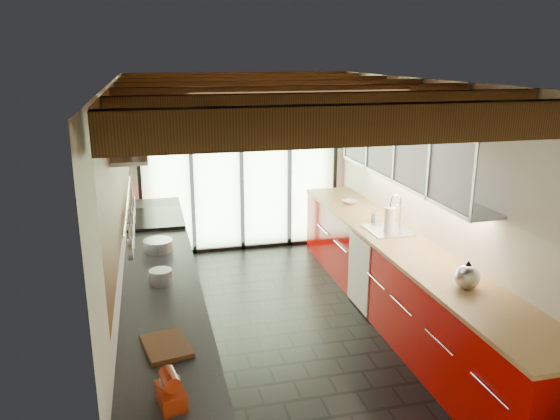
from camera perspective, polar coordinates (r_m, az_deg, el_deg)
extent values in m
plane|color=black|center=(5.91, 0.77, -12.80)|extent=(5.50, 5.50, 0.00)
plane|color=silver|center=(8.02, -4.12, 4.83)|extent=(3.20, 0.00, 3.20)
plane|color=silver|center=(3.04, 14.41, -15.20)|extent=(3.20, 0.00, 3.20)
plane|color=silver|center=(5.26, -16.33, -1.80)|extent=(0.00, 5.50, 5.50)
plane|color=silver|center=(6.00, 15.79, 0.42)|extent=(0.00, 5.50, 5.50)
plane|color=#472814|center=(5.19, 0.88, 13.25)|extent=(5.50, 5.50, 0.00)
cube|color=#593316|center=(3.08, 11.58, 8.81)|extent=(3.14, 0.14, 0.22)
cube|color=#593316|center=(3.91, 5.94, 10.51)|extent=(3.14, 0.14, 0.22)
cube|color=#593316|center=(4.76, 2.26, 11.55)|extent=(3.14, 0.14, 0.22)
cube|color=#593316|center=(5.63, -0.30, 12.25)|extent=(3.14, 0.14, 0.22)
cube|color=#593316|center=(6.51, -2.19, 12.74)|extent=(3.14, 0.14, 0.22)
cube|color=#593316|center=(7.39, -3.63, 13.11)|extent=(3.14, 0.14, 0.22)
cube|color=brown|center=(7.85, -4.23, 12.32)|extent=(3.14, 0.06, 0.50)
plane|color=brown|center=(5.29, -16.49, 5.85)|extent=(0.00, 4.90, 4.90)
plane|color=#C6EAAD|center=(8.06, -4.07, 3.24)|extent=(2.90, 0.00, 2.90)
cube|color=black|center=(7.94, -14.43, 2.58)|extent=(0.05, 0.04, 2.15)
cube|color=black|center=(8.40, 5.76, 3.73)|extent=(0.05, 0.04, 2.15)
cube|color=black|center=(8.01, -4.02, 3.17)|extent=(0.06, 0.05, 2.15)
cube|color=black|center=(7.85, -4.17, 10.85)|extent=(2.90, 0.05, 0.06)
cylinder|color=red|center=(7.81, -4.18, 12.30)|extent=(0.34, 0.04, 0.34)
cylinder|color=beige|center=(7.79, -4.15, 12.29)|extent=(0.28, 0.02, 0.28)
cube|color=#AC0703|center=(5.56, -12.24, -10.04)|extent=(0.65, 5.00, 0.88)
cube|color=black|center=(5.38, -12.53, -5.63)|extent=(0.68, 5.00, 0.04)
cube|color=silver|center=(6.90, -12.65, -4.84)|extent=(0.66, 0.90, 0.90)
cube|color=black|center=(6.74, -12.90, -0.94)|extent=(0.65, 0.90, 0.06)
cube|color=#AC0703|center=(6.13, 12.50, -7.53)|extent=(0.65, 5.00, 0.88)
cube|color=#9E7F4C|center=(5.97, 12.77, -3.47)|extent=(0.68, 5.00, 0.04)
cube|color=white|center=(6.34, 8.22, -6.50)|extent=(0.02, 0.60, 0.84)
cube|color=silver|center=(6.30, 11.19, -2.10)|extent=(0.45, 0.52, 0.02)
cylinder|color=silver|center=(6.31, 12.47, -0.48)|extent=(0.02, 0.02, 0.34)
torus|color=silver|center=(6.24, 12.07, 0.98)|extent=(0.14, 0.02, 0.14)
plane|color=silver|center=(5.98, 11.93, 6.05)|extent=(0.00, 3.00, 3.00)
cube|color=#9EA0A5|center=(6.12, 13.19, 3.00)|extent=(0.34, 3.00, 0.03)
cube|color=#9EA0A5|center=(6.01, 13.60, 9.23)|extent=(0.34, 3.00, 0.03)
cylinder|color=silver|center=(5.50, -15.73, 0.86)|extent=(0.02, 2.20, 0.02)
cube|color=silver|center=(5.27, -15.29, 7.28)|extent=(0.28, 2.60, 0.03)
cylinder|color=silver|center=(4.69, -15.35, -4.02)|extent=(0.04, 0.18, 0.18)
cylinder|color=silver|center=(5.02, -15.28, -2.68)|extent=(0.04, 0.22, 0.22)
cylinder|color=silver|center=(5.35, -15.21, -1.51)|extent=(0.04, 0.26, 0.26)
cylinder|color=silver|center=(5.69, -15.15, -0.48)|extent=(0.04, 0.18, 0.18)
cylinder|color=silver|center=(6.02, -15.10, 0.44)|extent=(0.04, 0.22, 0.22)
cube|color=#B22B0E|center=(3.34, -11.34, -18.51)|extent=(0.18, 0.26, 0.10)
cylinder|color=#B22B0E|center=(3.26, -11.44, -16.93)|extent=(0.12, 0.17, 0.10)
cylinder|color=silver|center=(3.36, -11.41, -17.62)|extent=(0.14, 0.14, 0.10)
cylinder|color=silver|center=(4.88, -12.35, -6.84)|extent=(0.24, 0.24, 0.13)
cylinder|color=silver|center=(5.68, -12.62, -3.62)|extent=(0.36, 0.36, 0.11)
cube|color=brown|center=(3.90, -11.77, -13.74)|extent=(0.36, 0.45, 0.03)
sphere|color=silver|center=(4.94, 18.99, -6.52)|extent=(0.26, 0.26, 0.22)
cone|color=black|center=(4.90, 19.11, -5.24)|extent=(0.10, 0.10, 0.06)
cylinder|color=silver|center=(5.03, 18.28, -5.94)|extent=(0.04, 0.09, 0.05)
cylinder|color=white|center=(6.21, 11.40, -1.05)|extent=(0.15, 0.15, 0.28)
cylinder|color=silver|center=(6.17, 11.49, 0.47)|extent=(0.03, 0.03, 0.05)
imported|color=silver|center=(6.57, 9.96, -0.55)|extent=(0.10, 0.10, 0.17)
imported|color=silver|center=(7.35, 7.29, 0.84)|extent=(0.24, 0.24, 0.05)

